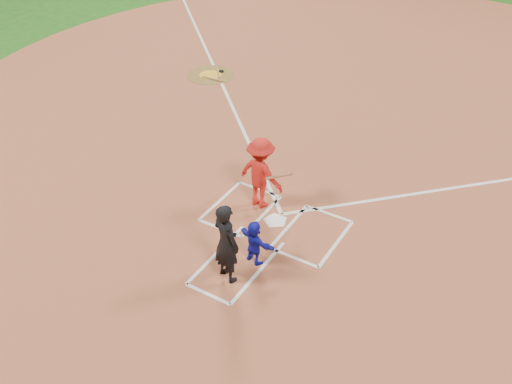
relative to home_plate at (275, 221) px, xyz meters
The scene contains 12 objects.
ground 0.02m from the home_plate, ahead, with size 120.00×120.00×0.00m, color #1B5114.
home_plate_dirt 6.00m from the home_plate, 90.00° to the left, with size 28.00×28.00×0.01m, color brown.
home_plate is the anchor object (origin of this frame).
on_deck_circle 8.60m from the home_plate, 135.24° to the left, with size 1.70×1.70×0.01m, color brown.
on_deck_logo 8.60m from the home_plate, 135.24° to the left, with size 0.80×0.80×0.00m, color gold.
on_deck_bat_a 8.68m from the home_plate, 133.37° to the left, with size 0.06×0.06×0.84m, color olive.
on_deck_bat_c 8.18m from the home_plate, 135.26° to the left, with size 0.06×0.06×0.84m, color #A3723B.
bat_weight_donut 8.75m from the home_plate, 132.46° to the left, with size 0.19×0.19×0.05m, color black.
catcher 1.57m from the home_plate, 78.58° to the right, with size 0.98×0.31×1.06m, color #1519AD.
umpire 2.35m from the home_plate, 88.51° to the right, with size 0.68×0.45×1.87m, color black.
chalk_markings 5.29m from the home_plate, 90.00° to the left, with size 28.35×17.32×0.01m.
batter_at_plate 1.19m from the home_plate, 148.58° to the left, with size 1.39×0.96×1.84m.
Camera 1 is at (5.10, -9.32, 8.53)m, focal length 40.00 mm.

